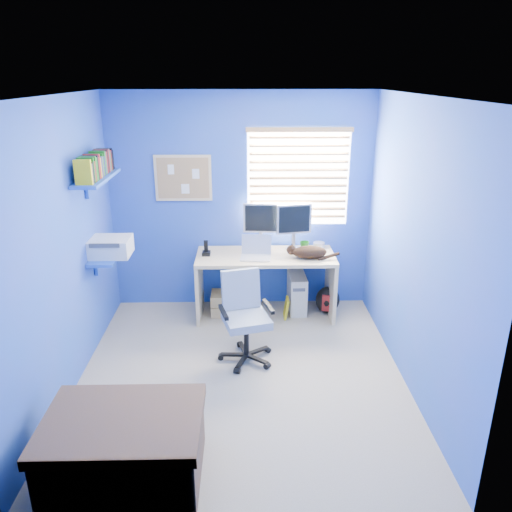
{
  "coord_description": "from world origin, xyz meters",
  "views": [
    {
      "loc": [
        0.04,
        -4.01,
        2.66
      ],
      "look_at": [
        0.15,
        0.65,
        0.95
      ],
      "focal_mm": 35.0,
      "sensor_mm": 36.0,
      "label": 1
    }
  ],
  "objects_px": {
    "desk": "(265,285)",
    "office_chair": "(245,328)",
    "tower_pc": "(297,292)",
    "cat": "(310,252)",
    "laptop": "(256,249)"
  },
  "relations": [
    {
      "from": "office_chair",
      "to": "cat",
      "type": "bearing_deg",
      "value": 49.4
    },
    {
      "from": "tower_pc",
      "to": "desk",
      "type": "bearing_deg",
      "value": -165.8
    },
    {
      "from": "laptop",
      "to": "office_chair",
      "type": "distance_m",
      "value": 1.0
    },
    {
      "from": "desk",
      "to": "cat",
      "type": "distance_m",
      "value": 0.66
    },
    {
      "from": "desk",
      "to": "office_chair",
      "type": "height_order",
      "value": "office_chair"
    },
    {
      "from": "desk",
      "to": "tower_pc",
      "type": "height_order",
      "value": "desk"
    },
    {
      "from": "laptop",
      "to": "cat",
      "type": "distance_m",
      "value": 0.59
    },
    {
      "from": "laptop",
      "to": "desk",
      "type": "bearing_deg",
      "value": 48.05
    },
    {
      "from": "laptop",
      "to": "tower_pc",
      "type": "xyz_separation_m",
      "value": [
        0.49,
        0.21,
        -0.62
      ]
    },
    {
      "from": "tower_pc",
      "to": "office_chair",
      "type": "relative_size",
      "value": 0.51
    },
    {
      "from": "tower_pc",
      "to": "cat",
      "type": "bearing_deg",
      "value": -67.05
    },
    {
      "from": "desk",
      "to": "cat",
      "type": "relative_size",
      "value": 4.06
    },
    {
      "from": "laptop",
      "to": "tower_pc",
      "type": "distance_m",
      "value": 0.82
    },
    {
      "from": "office_chair",
      "to": "desk",
      "type": "bearing_deg",
      "value": 76.04
    },
    {
      "from": "laptop",
      "to": "cat",
      "type": "height_order",
      "value": "laptop"
    }
  ]
}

